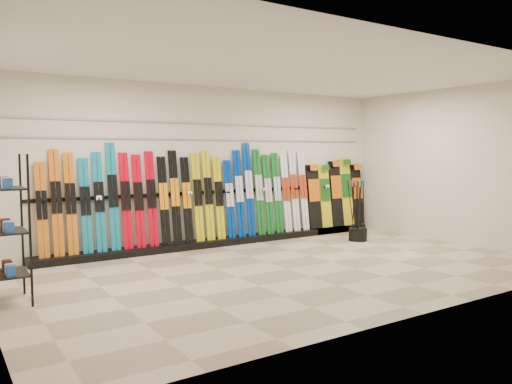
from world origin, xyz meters
TOP-DOWN VIEW (x-y plane):
  - floor at (0.00, 0.00)m, footprint 8.00×8.00m
  - back_wall at (0.00, 2.50)m, footprint 8.00×0.00m
  - right_wall at (4.00, 0.00)m, footprint 0.00×5.00m
  - ceiling at (0.00, 0.00)m, footprint 8.00×8.00m
  - ski_rack_base at (0.22, 2.28)m, footprint 8.00×0.40m
  - skis at (-0.44, 2.35)m, footprint 5.37×0.27m
  - snowboards at (3.09, 2.35)m, footprint 1.60×0.23m
  - accessory_rack at (-3.75, 0.42)m, footprint 0.40×0.60m
  - pole_bin at (2.62, 1.17)m, footprint 0.37×0.37m
  - ski_poles at (2.62, 1.20)m, footprint 0.29×0.27m
  - slatwall_rail_0 at (0.00, 2.48)m, footprint 7.60×0.02m
  - slatwall_rail_1 at (0.00, 2.48)m, footprint 7.60×0.02m

SIDE VIEW (x-z plane):
  - floor at x=0.00m, z-range 0.00..0.00m
  - ski_rack_base at x=0.22m, z-range 0.00..0.12m
  - pole_bin at x=2.62m, z-range 0.00..0.25m
  - ski_poles at x=2.62m, z-range 0.02..1.20m
  - snowboards at x=3.09m, z-range 0.08..1.56m
  - accessory_rack at x=-3.75m, z-range 0.00..1.75m
  - skis at x=-0.44m, z-range 0.03..1.85m
  - back_wall at x=0.00m, z-range -2.50..5.50m
  - right_wall at x=4.00m, z-range -1.00..4.00m
  - slatwall_rail_0 at x=0.00m, z-range 1.98..2.02m
  - slatwall_rail_1 at x=0.00m, z-range 2.28..2.31m
  - ceiling at x=0.00m, z-range 3.00..3.00m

